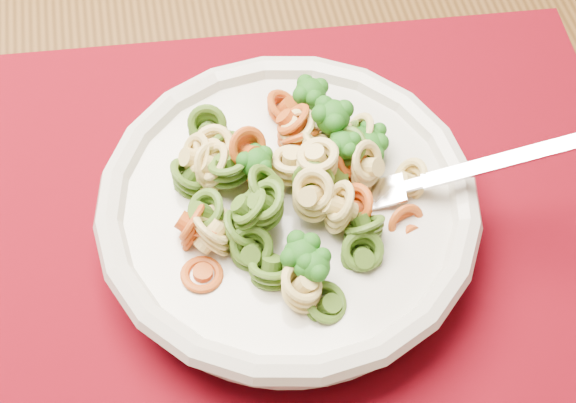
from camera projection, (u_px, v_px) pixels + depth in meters
name	position (u px, v px, depth m)	size (l,w,h in m)	color
dining_table	(198.00, 157.00, 0.72)	(1.74, 1.37, 0.70)	brown
placemat	(299.00, 228.00, 0.58)	(0.50, 0.39, 0.00)	#640411
pasta_bowl	(288.00, 209.00, 0.55)	(0.26, 0.26, 0.05)	beige
pasta_broccoli_heap	(288.00, 197.00, 0.54)	(0.22, 0.22, 0.06)	tan
fork	(386.00, 192.00, 0.54)	(0.19, 0.02, 0.01)	silver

